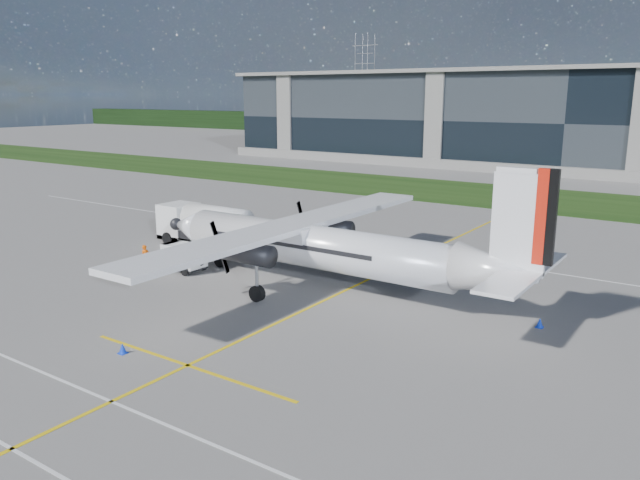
% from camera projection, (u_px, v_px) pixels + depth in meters
% --- Properties ---
extents(ground, '(400.00, 400.00, 0.00)m').
position_uv_depth(ground, '(487.00, 207.00, 65.87)').
color(ground, slate).
rests_on(ground, ground).
extents(grass_strip, '(400.00, 18.00, 0.04)m').
position_uv_depth(grass_strip, '(511.00, 197.00, 72.29)').
color(grass_strip, '#18340E').
rests_on(grass_strip, ground).
extents(terminal_building, '(120.00, 20.00, 15.00)m').
position_uv_depth(terminal_building, '(581.00, 122.00, 96.30)').
color(terminal_building, black).
rests_on(terminal_building, ground).
extents(tree_line, '(400.00, 6.00, 6.00)m').
position_uv_depth(tree_line, '(638.00, 132.00, 145.51)').
color(tree_line, black).
rests_on(tree_line, ground).
extents(pylon_west, '(9.00, 4.60, 30.00)m').
position_uv_depth(pylon_west, '(364.00, 83.00, 194.85)').
color(pylon_west, gray).
rests_on(pylon_west, ground).
extents(yellow_taxiway_centerline, '(0.20, 70.00, 0.01)m').
position_uv_depth(yellow_taxiway_centerline, '(370.00, 279.00, 40.12)').
color(yellow_taxiway_centerline, yellow).
rests_on(yellow_taxiway_centerline, ground).
extents(turboprop_aircraft, '(26.30, 27.27, 8.18)m').
position_uv_depth(turboprop_aircraft, '(326.00, 223.00, 37.11)').
color(turboprop_aircraft, white).
rests_on(turboprop_aircraft, ground).
extents(fuel_tanker_truck, '(8.83, 2.87, 3.31)m').
position_uv_depth(fuel_tanker_truck, '(200.00, 225.00, 48.68)').
color(fuel_tanker_truck, white).
rests_on(fuel_tanker_truck, ground).
extents(baggage_tug, '(3.01, 1.81, 1.81)m').
position_uv_depth(baggage_tug, '(184.00, 258.00, 41.74)').
color(baggage_tug, silver).
rests_on(baggage_tug, ground).
extents(ground_crew_person, '(0.63, 0.83, 1.93)m').
position_uv_depth(ground_crew_person, '(145.00, 255.00, 42.11)').
color(ground_crew_person, '#F25907').
rests_on(ground_crew_person, ground).
extents(safety_cone_nose_port, '(0.36, 0.36, 0.50)m').
position_uv_depth(safety_cone_nose_port, '(172.00, 258.00, 44.30)').
color(safety_cone_nose_port, '#0B30CB').
rests_on(safety_cone_nose_port, ground).
extents(safety_cone_fwd, '(0.36, 0.36, 0.50)m').
position_uv_depth(safety_cone_fwd, '(167.00, 254.00, 45.42)').
color(safety_cone_fwd, '#0B30CB').
rests_on(safety_cone_fwd, ground).
extents(safety_cone_nose_stbd, '(0.36, 0.36, 0.50)m').
position_uv_depth(safety_cone_nose_stbd, '(204.00, 251.00, 46.15)').
color(safety_cone_nose_stbd, '#0B30CB').
rests_on(safety_cone_nose_stbd, ground).
extents(safety_cone_stbdwing, '(0.36, 0.36, 0.50)m').
position_uv_depth(safety_cone_stbdwing, '(393.00, 240.00, 49.66)').
color(safety_cone_stbdwing, '#0B30CB').
rests_on(safety_cone_stbdwing, ground).
extents(safety_cone_portwing, '(0.36, 0.36, 0.50)m').
position_uv_depth(safety_cone_portwing, '(123.00, 348.00, 28.50)').
color(safety_cone_portwing, '#0B30CB').
rests_on(safety_cone_portwing, ground).
extents(safety_cone_tail, '(0.36, 0.36, 0.50)m').
position_uv_depth(safety_cone_tail, '(540.00, 323.00, 31.68)').
color(safety_cone_tail, '#0B30CB').
rests_on(safety_cone_tail, ground).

